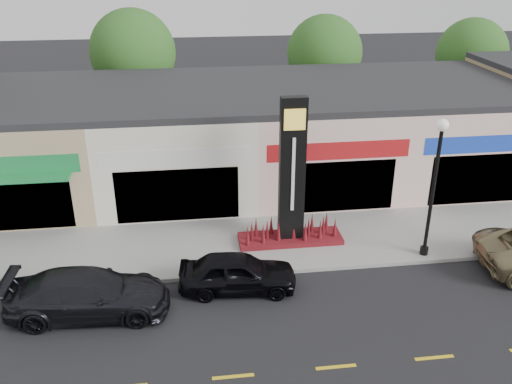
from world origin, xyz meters
TOP-DOWN VIEW (x-y plane):
  - ground at (0.00, 0.00)m, footprint 120.00×120.00m
  - sidewalk at (0.00, 4.35)m, footprint 52.00×4.30m
  - curb at (0.00, 2.10)m, footprint 52.00×0.20m
  - shop_beige at (-8.50, 11.46)m, footprint 7.00×10.85m
  - shop_cream at (-1.50, 11.47)m, footprint 7.00×10.01m
  - shop_pink_w at (5.50, 11.47)m, footprint 7.00×10.01m
  - shop_pink_e at (12.50, 11.47)m, footprint 7.00×10.01m
  - tree_rear_west at (-4.00, 19.50)m, footprint 5.20×5.20m
  - tree_rear_mid at (8.00, 19.50)m, footprint 4.80×4.80m
  - tree_rear_east at (18.00, 19.50)m, footprint 4.60×4.60m
  - lamp_east_near at (8.00, 2.50)m, footprint 0.44×0.44m
  - pylon_sign at (3.00, 4.20)m, footprint 4.20×1.30m
  - car_dark_sedan at (-4.43, 0.53)m, footprint 2.36×5.35m
  - car_black_sedan at (0.56, 1.26)m, footprint 2.01×4.24m

SIDE VIEW (x-z plane):
  - ground at x=0.00m, z-range 0.00..0.00m
  - sidewalk at x=0.00m, z-range 0.00..0.15m
  - curb at x=0.00m, z-range 0.00..0.15m
  - car_black_sedan at x=0.56m, z-range 0.00..1.40m
  - car_dark_sedan at x=-4.43m, z-range 0.00..1.53m
  - pylon_sign at x=3.00m, z-range -0.73..5.27m
  - shop_cream at x=-1.50m, z-range 0.00..4.80m
  - shop_pink_w at x=5.50m, z-range 0.00..4.80m
  - shop_pink_e at x=12.50m, z-range 0.00..4.80m
  - shop_beige at x=-8.50m, z-range 0.00..4.80m
  - lamp_east_near at x=8.00m, z-range 0.74..6.21m
  - tree_rear_east at x=18.00m, z-range 1.16..8.10m
  - tree_rear_mid at x=8.00m, z-range 1.24..8.53m
  - tree_rear_west at x=-4.00m, z-range 1.30..9.13m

